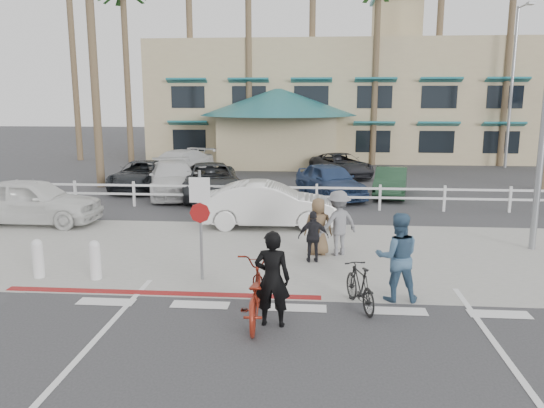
# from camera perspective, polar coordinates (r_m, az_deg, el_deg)

# --- Properties ---
(ground) EXTENTS (140.00, 140.00, 0.00)m
(ground) POSITION_cam_1_polar(r_m,az_deg,el_deg) (10.46, 2.57, -12.42)
(ground) COLOR #333335
(bike_path) EXTENTS (12.00, 16.00, 0.01)m
(bike_path) POSITION_cam_1_polar(r_m,az_deg,el_deg) (8.66, 2.05, -17.71)
(bike_path) COLOR #333335
(bike_path) RESTS_ON ground
(sidewalk_plaza) EXTENTS (22.00, 7.00, 0.01)m
(sidewalk_plaza) POSITION_cam_1_polar(r_m,az_deg,el_deg) (14.69, 3.24, -5.34)
(sidewalk_plaza) COLOR gray
(sidewalk_plaza) RESTS_ON ground
(cross_street) EXTENTS (40.00, 5.00, 0.01)m
(cross_street) POSITION_cam_1_polar(r_m,az_deg,el_deg) (18.55, 3.57, -1.82)
(cross_street) COLOR #333335
(cross_street) RESTS_ON ground
(parking_lot) EXTENTS (50.00, 16.00, 0.01)m
(parking_lot) POSITION_cam_1_polar(r_m,az_deg,el_deg) (27.89, 3.98, 2.58)
(parking_lot) COLOR #333335
(parking_lot) RESTS_ON ground
(curb_red) EXTENTS (7.00, 0.25, 0.02)m
(curb_red) POSITION_cam_1_polar(r_m,az_deg,el_deg) (12.03, -11.83, -9.37)
(curb_red) COLOR maroon
(curb_red) RESTS_ON ground
(rail_fence) EXTENTS (29.40, 0.16, 1.00)m
(rail_fence) POSITION_cam_1_polar(r_m,az_deg,el_deg) (20.41, 5.11, 0.78)
(rail_fence) COLOR silver
(rail_fence) RESTS_ON ground
(building) EXTENTS (28.00, 16.00, 11.30)m
(building) POSITION_cam_1_polar(r_m,az_deg,el_deg) (40.63, 7.25, 13.22)
(building) COLOR tan
(building) RESTS_ON ground
(sign_post) EXTENTS (0.50, 0.10, 2.90)m
(sign_post) POSITION_cam_1_polar(r_m,az_deg,el_deg) (12.37, -7.69, -1.68)
(sign_post) COLOR gray
(sign_post) RESTS_ON ground
(bollard_0) EXTENTS (0.26, 0.26, 0.95)m
(bollard_0) POSITION_cam_1_polar(r_m,az_deg,el_deg) (13.19, -18.49, -5.73)
(bollard_0) COLOR silver
(bollard_0) RESTS_ON ground
(bollard_1) EXTENTS (0.26, 0.26, 0.95)m
(bollard_1) POSITION_cam_1_polar(r_m,az_deg,el_deg) (13.80, -23.86, -5.38)
(bollard_1) COLOR silver
(bollard_1) RESTS_ON ground
(streetlight_1) EXTENTS (0.60, 2.00, 9.50)m
(streetlight_1) POSITION_cam_1_polar(r_m,az_deg,el_deg) (35.55, 24.36, 11.17)
(streetlight_1) COLOR gray
(streetlight_1) RESTS_ON ground
(palm_0) EXTENTS (4.00, 4.00, 15.00)m
(palm_0) POSITION_cam_1_polar(r_m,az_deg,el_deg) (39.28, -20.65, 15.39)
(palm_0) COLOR #1A441B
(palm_0) RESTS_ON ground
(palm_1) EXTENTS (4.00, 4.00, 13.00)m
(palm_1) POSITION_cam_1_polar(r_m,az_deg,el_deg) (36.77, -15.39, 14.46)
(palm_1) COLOR #1A441B
(palm_1) RESTS_ON ground
(palm_2) EXTENTS (4.00, 4.00, 16.00)m
(palm_2) POSITION_cam_1_polar(r_m,az_deg,el_deg) (36.73, -8.82, 17.08)
(palm_2) COLOR #1A441B
(palm_2) RESTS_ON ground
(palm_3) EXTENTS (4.00, 4.00, 14.00)m
(palm_3) POSITION_cam_1_polar(r_m,az_deg,el_deg) (34.95, -2.52, 15.85)
(palm_3) COLOR #1A441B
(palm_3) RESTS_ON ground
(palm_4) EXTENTS (4.00, 4.00, 15.00)m
(palm_4) POSITION_cam_1_polar(r_m,az_deg,el_deg) (35.73, 4.33, 16.53)
(palm_4) COLOR #1A441B
(palm_4) RESTS_ON ground
(palm_5) EXTENTS (4.00, 4.00, 13.00)m
(palm_5) POSITION_cam_1_polar(r_m,az_deg,el_deg) (34.84, 11.12, 14.85)
(palm_5) COLOR #1A441B
(palm_5) RESTS_ON ground
(palm_6) EXTENTS (4.00, 4.00, 17.00)m
(palm_6) POSITION_cam_1_polar(r_m,az_deg,el_deg) (36.64, 17.59, 17.50)
(palm_6) COLOR #1A441B
(palm_6) RESTS_ON ground
(palm_7) EXTENTS (4.00, 4.00, 14.00)m
(palm_7) POSITION_cam_1_polar(r_m,az_deg,el_deg) (36.60, 24.12, 14.70)
(palm_7) COLOR #1A441B
(palm_7) RESTS_ON ground
(palm_10) EXTENTS (4.00, 4.00, 12.00)m
(palm_10) POSITION_cam_1_polar(r_m,az_deg,el_deg) (26.71, -18.68, 14.56)
(palm_10) COLOR #1A441B
(palm_10) RESTS_ON ground
(bike_red) EXTENTS (0.85, 2.19, 1.13)m
(bike_red) POSITION_cam_1_polar(r_m,az_deg,el_deg) (10.24, -1.87, -9.51)
(bike_red) COLOR maroon
(bike_red) RESTS_ON ground
(rider_red) EXTENTS (0.70, 0.48, 1.84)m
(rider_red) POSITION_cam_1_polar(r_m,az_deg,el_deg) (9.91, 0.03, -8.05)
(rider_red) COLOR black
(rider_red) RESTS_ON ground
(bike_black) EXTENTS (0.85, 1.61, 0.93)m
(bike_black) POSITION_cam_1_polar(r_m,az_deg,el_deg) (11.00, 9.44, -8.73)
(bike_black) COLOR black
(bike_black) RESTS_ON ground
(rider_black) EXTENTS (0.94, 0.74, 1.89)m
(rider_black) POSITION_cam_1_polar(r_m,az_deg,el_deg) (11.44, 13.34, -5.57)
(rider_black) COLOR #3B5B7A
(rider_black) RESTS_ON ground
(pedestrian_a) EXTENTS (1.33, 1.16, 1.78)m
(pedestrian_a) POSITION_cam_1_polar(r_m,az_deg,el_deg) (14.45, 7.13, -2.05)
(pedestrian_a) COLOR slate
(pedestrian_a) RESTS_ON ground
(pedestrian_child) EXTENTS (0.83, 0.42, 1.36)m
(pedestrian_child) POSITION_cam_1_polar(r_m,az_deg,el_deg) (13.80, 4.48, -3.54)
(pedestrian_child) COLOR black
(pedestrian_child) RESTS_ON ground
(pedestrian_b) EXTENTS (0.78, 0.51, 1.58)m
(pedestrian_b) POSITION_cam_1_polar(r_m,az_deg,el_deg) (14.44, 4.99, -2.44)
(pedestrian_b) COLOR brown
(pedestrian_b) RESTS_ON ground
(car_white_sedan) EXTENTS (4.61, 1.76, 1.50)m
(car_white_sedan) POSITION_cam_1_polar(r_m,az_deg,el_deg) (17.54, -0.34, -0.08)
(car_white_sedan) COLOR white
(car_white_sedan) RESTS_ON ground
(car_red_compact) EXTENTS (4.64, 1.93, 1.57)m
(car_red_compact) POSITION_cam_1_polar(r_m,az_deg,el_deg) (19.73, -24.38, 0.28)
(car_red_compact) COLOR silver
(car_red_compact) RESTS_ON ground
(lot_car_0) EXTENTS (2.28, 4.82, 1.33)m
(lot_car_0) POSITION_cam_1_polar(r_m,az_deg,el_deg) (25.65, -13.82, 3.02)
(lot_car_0) COLOR black
(lot_car_0) RESTS_ON ground
(lot_car_1) EXTENTS (3.52, 5.51, 1.49)m
(lot_car_1) POSITION_cam_1_polar(r_m,az_deg,el_deg) (23.72, -10.55, 2.70)
(lot_car_1) COLOR silver
(lot_car_1) RESTS_ON ground
(lot_car_2) EXTENTS (3.41, 4.70, 1.49)m
(lot_car_2) POSITION_cam_1_polar(r_m,az_deg,el_deg) (22.88, 6.27, 2.51)
(lot_car_2) COLOR navy
(lot_car_2) RESTS_ON ground
(lot_car_3) EXTENTS (1.98, 3.96, 1.25)m
(lot_car_3) POSITION_cam_1_polar(r_m,az_deg,el_deg) (23.72, 12.65, 2.32)
(lot_car_3) COLOR #1E3E28
(lot_car_3) RESTS_ON ground
(lot_car_4) EXTENTS (3.85, 5.57, 1.50)m
(lot_car_4) POSITION_cam_1_polar(r_m,az_deg,el_deg) (28.69, -10.21, 4.18)
(lot_car_4) COLOR silver
(lot_car_4) RESTS_ON ground
(lot_car_5) EXTENTS (3.80, 5.05, 1.27)m
(lot_car_5) POSITION_cam_1_polar(r_m,az_deg,el_deg) (29.25, 7.47, 4.17)
(lot_car_5) COLOR #25262B
(lot_car_5) RESTS_ON ground
(lot_car_6) EXTENTS (3.67, 5.72, 1.47)m
(lot_car_6) POSITION_cam_1_polar(r_m,az_deg,el_deg) (22.90, -6.59, 2.49)
(lot_car_6) COLOR #232629
(lot_car_6) RESTS_ON ground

